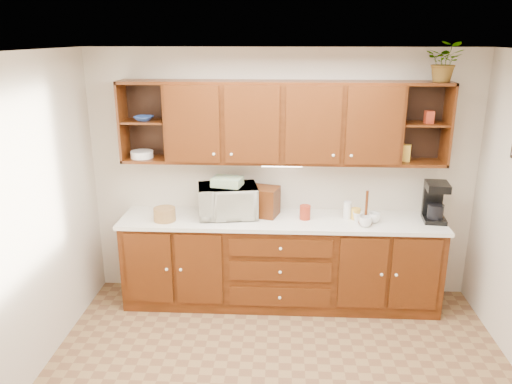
# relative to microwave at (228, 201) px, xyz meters

# --- Properties ---
(ceiling) EXTENTS (4.00, 4.00, 0.00)m
(ceiling) POSITION_rel_microwave_xyz_m (0.54, -1.48, 1.50)
(ceiling) COLOR white
(ceiling) RESTS_ON back_wall
(back_wall) EXTENTS (4.00, 0.00, 4.00)m
(back_wall) POSITION_rel_microwave_xyz_m (0.54, 0.27, 0.20)
(back_wall) COLOR beige
(back_wall) RESTS_ON floor
(left_wall) EXTENTS (0.00, 3.50, 3.50)m
(left_wall) POSITION_rel_microwave_xyz_m (-1.46, -1.48, 0.20)
(left_wall) COLOR beige
(left_wall) RESTS_ON floor
(base_cabinets) EXTENTS (3.20, 0.60, 0.90)m
(base_cabinets) POSITION_rel_microwave_xyz_m (0.54, -0.03, -0.65)
(base_cabinets) COLOR black
(base_cabinets) RESTS_ON floor
(countertop) EXTENTS (3.24, 0.64, 0.04)m
(countertop) POSITION_rel_microwave_xyz_m (0.54, -0.04, -0.18)
(countertop) COLOR white
(countertop) RESTS_ON base_cabinets
(upper_cabinets) EXTENTS (3.20, 0.33, 0.80)m
(upper_cabinets) POSITION_rel_microwave_xyz_m (0.55, 0.11, 0.79)
(upper_cabinets) COLOR black
(upper_cabinets) RESTS_ON back_wall
(undercabinet_light) EXTENTS (0.40, 0.05, 0.02)m
(undercabinet_light) POSITION_rel_microwave_xyz_m (0.54, 0.05, 0.37)
(undercabinet_light) COLOR white
(undercabinet_light) RESTS_ON upper_cabinets
(wicker_basket) EXTENTS (0.27, 0.27, 0.13)m
(wicker_basket) POSITION_rel_microwave_xyz_m (-0.61, -0.16, -0.10)
(wicker_basket) COLOR #A07642
(wicker_basket) RESTS_ON countertop
(microwave) EXTENTS (0.65, 0.49, 0.32)m
(microwave) POSITION_rel_microwave_xyz_m (0.00, 0.00, 0.00)
(microwave) COLOR beige
(microwave) RESTS_ON countertop
(towel_stack) EXTENTS (0.33, 0.27, 0.09)m
(towel_stack) POSITION_rel_microwave_xyz_m (0.00, 0.00, 0.21)
(towel_stack) COLOR #E4E66C
(towel_stack) RESTS_ON microwave
(wine_bottle) EXTENTS (0.08, 0.08, 0.29)m
(wine_bottle) POSITION_rel_microwave_xyz_m (-0.06, -0.01, -0.01)
(wine_bottle) COLOR black
(wine_bottle) RESTS_ON countertop
(woven_tray) EXTENTS (0.32, 0.10, 0.31)m
(woven_tray) POSITION_rel_microwave_xyz_m (0.15, 0.13, -0.15)
(woven_tray) COLOR #A07642
(woven_tray) RESTS_ON countertop
(bread_box) EXTENTS (0.47, 0.37, 0.29)m
(bread_box) POSITION_rel_microwave_xyz_m (0.30, 0.07, -0.02)
(bread_box) COLOR black
(bread_box) RESTS_ON countertop
(mug_tree) EXTENTS (0.31, 0.30, 0.33)m
(mug_tree) POSITION_rel_microwave_xyz_m (1.37, -0.13, -0.11)
(mug_tree) COLOR black
(mug_tree) RESTS_ON countertop
(canister_red) EXTENTS (0.14, 0.14, 0.14)m
(canister_red) POSITION_rel_microwave_xyz_m (0.78, -0.04, -0.09)
(canister_red) COLOR maroon
(canister_red) RESTS_ON countertop
(canister_white) EXTENTS (0.10, 0.10, 0.18)m
(canister_white) POSITION_rel_microwave_xyz_m (1.21, -0.00, -0.07)
(canister_white) COLOR white
(canister_white) RESTS_ON countertop
(canister_yellow) EXTENTS (0.10, 0.10, 0.11)m
(canister_yellow) POSITION_rel_microwave_xyz_m (1.29, -0.02, -0.11)
(canister_yellow) COLOR gold
(canister_yellow) RESTS_ON countertop
(coffee_maker) EXTENTS (0.24, 0.29, 0.40)m
(coffee_maker) POSITION_rel_microwave_xyz_m (2.06, -0.01, 0.03)
(coffee_maker) COLOR black
(coffee_maker) RESTS_ON countertop
(bowl_stack) EXTENTS (0.21, 0.21, 0.05)m
(bowl_stack) POSITION_rel_microwave_xyz_m (-0.83, 0.08, 0.82)
(bowl_stack) COLOR #284795
(bowl_stack) RESTS_ON upper_cabinets
(plate_stack) EXTENTS (0.29, 0.29, 0.07)m
(plate_stack) POSITION_rel_microwave_xyz_m (-0.88, 0.09, 0.45)
(plate_stack) COLOR white
(plate_stack) RESTS_ON upper_cabinets
(pantry_box_yellow) EXTENTS (0.11, 0.10, 0.16)m
(pantry_box_yellow) POSITION_rel_microwave_xyz_m (1.76, 0.09, 0.50)
(pantry_box_yellow) COLOR gold
(pantry_box_yellow) RESTS_ON upper_cabinets
(pantry_box_red) EXTENTS (0.08, 0.08, 0.12)m
(pantry_box_red) POSITION_rel_microwave_xyz_m (1.94, 0.07, 0.86)
(pantry_box_red) COLOR maroon
(pantry_box_red) RESTS_ON upper_cabinets
(potted_plant) EXTENTS (0.42, 0.40, 0.37)m
(potted_plant) POSITION_rel_microwave_xyz_m (2.03, 0.06, 1.37)
(potted_plant) COLOR #999999
(potted_plant) RESTS_ON upper_cabinets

